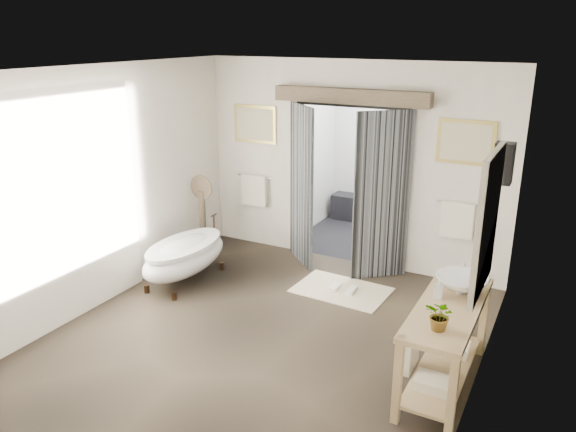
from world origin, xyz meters
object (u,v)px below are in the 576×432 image
object	(u,v)px
clawfoot_tub	(185,256)
vanity	(443,338)
rug	(342,290)
basin	(462,284)

from	to	relation	value
clawfoot_tub	vanity	size ratio (longest dim) A/B	0.96
rug	basin	distance (m)	2.24
clawfoot_tub	vanity	world-z (taller)	vanity
rug	basin	xyz separation A→B (m)	(1.69, -1.14, 0.93)
clawfoot_tub	rug	size ratio (longest dim) A/B	1.28
clawfoot_tub	vanity	distance (m)	3.72
vanity	rug	world-z (taller)	vanity
clawfoot_tub	basin	distance (m)	3.77
vanity	basin	bearing A→B (deg)	78.87
rug	vanity	bearing A→B (deg)	-42.25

